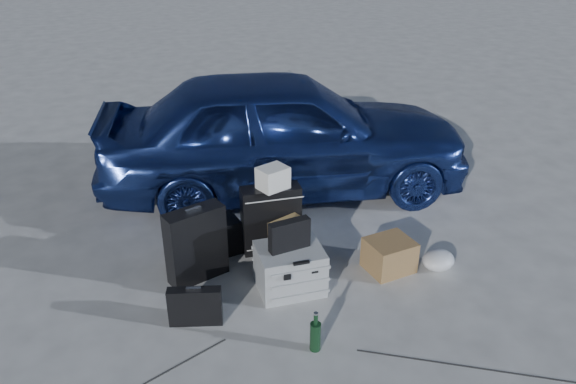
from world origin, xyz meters
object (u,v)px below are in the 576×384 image
(suitcase_right, at_px, (271,219))
(green_bottle, at_px, (315,332))
(car, at_px, (284,132))
(pelican_case, at_px, (290,269))
(briefcase, at_px, (195,307))
(duffel_bag, at_px, (204,240))
(cardboard_box, at_px, (389,255))
(suitcase_left, at_px, (196,245))

(suitcase_right, height_order, green_bottle, suitcase_right)
(car, bearing_deg, pelican_case, 173.50)
(briefcase, distance_m, duffel_bag, 1.01)
(suitcase_right, distance_m, cardboard_box, 1.18)
(car, distance_m, green_bottle, 2.89)
(suitcase_right, xyz_separation_m, duffel_bag, (-0.65, 0.14, -0.17))
(suitcase_right, relative_size, cardboard_box, 1.67)
(suitcase_right, relative_size, green_bottle, 2.02)
(duffel_bag, bearing_deg, suitcase_left, -119.72)
(suitcase_left, height_order, green_bottle, suitcase_left)
(suitcase_left, bearing_deg, cardboard_box, -32.60)
(cardboard_box, bearing_deg, suitcase_left, 161.31)
(pelican_case, distance_m, cardboard_box, 0.98)
(briefcase, bearing_deg, car, 71.65)
(duffel_bag, xyz_separation_m, green_bottle, (0.44, -1.61, -0.01))
(suitcase_right, distance_m, duffel_bag, 0.69)
(pelican_case, xyz_separation_m, briefcase, (-0.90, -0.15, -0.04))
(pelican_case, xyz_separation_m, suitcase_left, (-0.71, 0.48, 0.15))
(suitcase_left, bearing_deg, suitcase_right, -0.61)
(pelican_case, relative_size, duffel_bag, 0.80)
(pelican_case, relative_size, briefcase, 1.30)
(duffel_bag, distance_m, green_bottle, 1.67)
(pelican_case, bearing_deg, green_bottle, -92.30)
(suitcase_right, bearing_deg, pelican_case, -88.84)
(briefcase, relative_size, suitcase_left, 0.62)
(pelican_case, xyz_separation_m, cardboard_box, (0.97, -0.09, -0.05))
(pelican_case, height_order, green_bottle, pelican_case)
(suitcase_left, bearing_deg, duffel_bag, 52.22)
(car, relative_size, green_bottle, 12.51)
(briefcase, xyz_separation_m, cardboard_box, (1.87, 0.05, -0.02))
(suitcase_left, height_order, duffel_bag, suitcase_left)
(pelican_case, distance_m, duffel_bag, 0.99)
(briefcase, relative_size, duffel_bag, 0.62)
(duffel_bag, bearing_deg, car, 34.19)
(pelican_case, relative_size, suitcase_right, 0.82)
(pelican_case, bearing_deg, car, 75.82)
(car, bearing_deg, suitcase_left, 149.02)
(suitcase_left, relative_size, suitcase_right, 1.03)
(car, relative_size, suitcase_right, 6.21)
(cardboard_box, bearing_deg, pelican_case, 174.63)
(cardboard_box, height_order, green_bottle, green_bottle)
(car, height_order, green_bottle, car)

